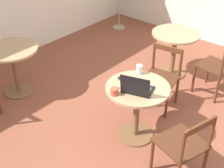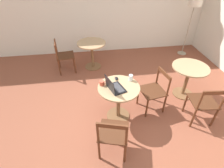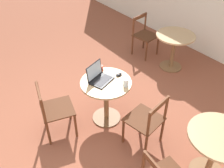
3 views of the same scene
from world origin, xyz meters
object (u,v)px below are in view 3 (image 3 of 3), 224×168
chair_near_right (147,121)px  mouse (119,75)px  cafe_table_near (106,92)px  cafe_table_far (174,43)px  chair_far_left (144,35)px  laptop (99,77)px  chair_near_front (54,110)px  mug (100,68)px  cafe_table_mid (217,146)px  drinking_glass (126,83)px

chair_near_right → mouse: 0.79m
cafe_table_near → cafe_table_far: (-0.39, 1.90, 0.00)m
chair_far_left → laptop: 2.15m
chair_near_front → chair_far_left: bearing=109.7°
cafe_table_near → mug: 0.37m
cafe_table_near → cafe_table_mid: 1.62m
mouse → mug: size_ratio=0.82×
cafe_table_near → chair_far_left: chair_far_left is taller
cafe_table_mid → cafe_table_far: size_ratio=1.00×
chair_near_right → cafe_table_near: bearing=-169.3°
cafe_table_mid → laptop: laptop is taller
cafe_table_near → chair_near_right: size_ratio=0.87×
chair_near_right → cafe_table_far: bearing=122.2°
cafe_table_far → chair_far_left: bearing=-172.5°
drinking_glass → laptop: bearing=-146.8°
chair_far_left → chair_near_front: bearing=-70.3°
mouse → mug: bearing=-153.9°
cafe_table_mid → drinking_glass: (-1.32, -0.29, 0.24)m
cafe_table_far → chair_near_front: size_ratio=0.87×
drinking_glass → chair_near_right: bearing=-3.2°
mug → chair_far_left: bearing=116.2°
cafe_table_far → chair_near_right: chair_near_right is taller
laptop → mouse: bearing=74.4°
chair_near_front → drinking_glass: (0.45, 0.91, 0.34)m
cafe_table_near → cafe_table_far: 1.94m
chair_near_right → mouse: size_ratio=8.44×
cafe_table_near → chair_far_left: (-1.12, 1.81, -0.10)m
cafe_table_far → chair_near_front: bearing=-86.1°
cafe_table_mid → chair_near_right: chair_near_right is taller
cafe_table_near → chair_near_right: bearing=10.7°
cafe_table_near → mouse: size_ratio=7.35×
cafe_table_near → cafe_table_mid: same height
cafe_table_far → chair_far_left: (-0.73, -0.10, -0.10)m
chair_far_left → drinking_glass: size_ratio=7.39×
cafe_table_mid → drinking_glass: drinking_glass is taller
cafe_table_near → mouse: 0.31m
chair_near_front → mug: chair_near_front is taller
cafe_table_far → mouse: (0.38, -1.66, 0.20)m
cafe_table_mid → mug: (-1.84, -0.35, 0.22)m
chair_near_front → mouse: (0.20, 0.98, 0.30)m
cafe_table_near → chair_far_left: 2.13m
mug → cafe_table_far: bearing=93.3°
cafe_table_near → cafe_table_mid: bearing=16.1°
cafe_table_mid → chair_near_right: (-0.84, -0.31, -0.10)m
chair_near_right → laptop: bearing=-166.9°
cafe_table_mid → mouse: (-1.57, -0.21, 0.20)m
mouse → chair_near_right: bearing=-7.8°
chair_far_left → mouse: chair_far_left is taller
chair_near_front → laptop: bearing=80.2°
chair_near_front → chair_far_left: 2.71m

